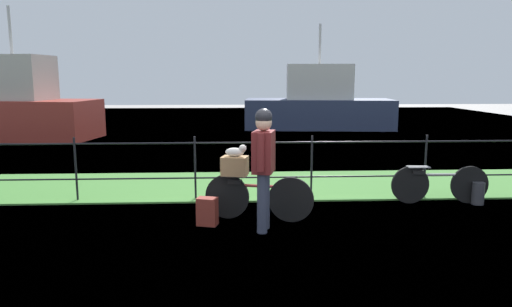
{
  "coord_description": "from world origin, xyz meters",
  "views": [
    {
      "loc": [
        -0.34,
        -5.6,
        2.09
      ],
      "look_at": [
        0.01,
        1.55,
        0.9
      ],
      "focal_mm": 32.31,
      "sensor_mm": 36.0,
      "label": 1
    }
  ],
  "objects": [
    {
      "name": "terrier_dog",
      "position": [
        -0.3,
        1.04,
        1.02
      ],
      "size": [
        0.32,
        0.2,
        0.18
      ],
      "color": "silver",
      "rests_on": "wooden_crate"
    },
    {
      "name": "cyclist_person",
      "position": [
        0.06,
        0.49,
        1.0
      ],
      "size": [
        0.35,
        0.53,
        1.68
      ],
      "color": "#383D51",
      "rests_on": "ground"
    },
    {
      "name": "grass_strip",
      "position": [
        0.0,
        3.12,
        0.01
      ],
      "size": [
        27.0,
        2.4,
        0.03
      ],
      "primitive_type": "cube",
      "color": "#478438",
      "rests_on": "ground"
    },
    {
      "name": "bicycle_parked",
      "position": [
        3.08,
        1.74,
        0.33
      ],
      "size": [
        1.62,
        0.17,
        0.63
      ],
      "color": "black",
      "rests_on": "ground"
    },
    {
      "name": "backpack_on_paving",
      "position": [
        -0.72,
        0.75,
        0.2
      ],
      "size": [
        0.32,
        0.25,
        0.4
      ],
      "primitive_type": "cube",
      "rotation": [
        0.0,
        0.0,
        2.88
      ],
      "color": "maroon",
      "rests_on": "ground"
    },
    {
      "name": "moored_boat_mid",
      "position": [
        3.16,
        13.24,
        0.95
      ],
      "size": [
        6.13,
        2.78,
        4.2
      ],
      "color": "#2D3856",
      "rests_on": "ground"
    },
    {
      "name": "bicycle_main",
      "position": [
        0.01,
        0.96,
        0.35
      ],
      "size": [
        1.59,
        0.43,
        0.66
      ],
      "color": "black",
      "rests_on": "ground"
    },
    {
      "name": "harbor_water",
      "position": [
        0.0,
        11.43,
        0.0
      ],
      "size": [
        30.0,
        30.0,
        0.0
      ],
      "primitive_type": "plane",
      "color": "slate",
      "rests_on": "ground"
    },
    {
      "name": "mooring_bollard",
      "position": [
        3.71,
        1.64,
        0.19
      ],
      "size": [
        0.2,
        0.2,
        0.37
      ],
      "primitive_type": "cylinder",
      "color": "#38383D",
      "rests_on": "ground"
    },
    {
      "name": "ground_plane",
      "position": [
        0.0,
        0.0,
        0.0
      ],
      "size": [
        60.0,
        60.0,
        0.0
      ],
      "primitive_type": "plane",
      "color": "#9E9993"
    },
    {
      "name": "wooden_crate",
      "position": [
        -0.33,
        1.04,
        0.8
      ],
      "size": [
        0.42,
        0.35,
        0.28
      ],
      "primitive_type": "cube",
      "rotation": [
        0.0,
        0.0,
        -0.24
      ],
      "color": "#A87F51",
      "rests_on": "bicycle_main"
    },
    {
      "name": "iron_fence",
      "position": [
        0.0,
        2.14,
        0.64
      ],
      "size": [
        18.04,
        0.04,
        1.1
      ],
      "color": "black",
      "rests_on": "ground"
    },
    {
      "name": "moored_boat_near",
      "position": [
        -7.74,
        10.52,
        1.03
      ],
      "size": [
        5.55,
        3.05,
        4.42
      ],
      "color": "#9E3328",
      "rests_on": "ground"
    }
  ]
}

